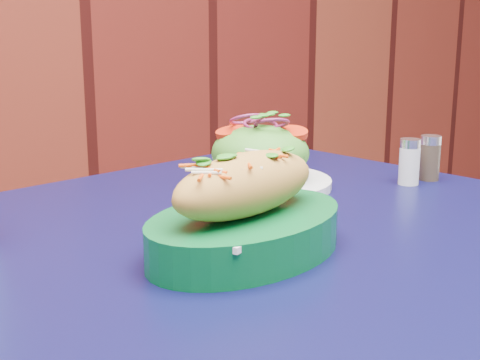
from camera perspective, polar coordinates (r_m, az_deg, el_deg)
cafe_table at (r=0.74m, az=4.01°, el=-11.48°), size 0.89×0.89×0.75m
banh_mi_basket at (r=0.65m, az=0.51°, el=-2.79°), size 0.26×0.20×0.11m
salad_plate at (r=0.91m, az=1.73°, el=1.80°), size 0.20×0.20×0.10m
salt_shaker at (r=0.96m, az=14.25°, el=1.52°), size 0.03×0.03×0.06m
pepper_shaker at (r=0.99m, az=15.90°, el=1.83°), size 0.03×0.03×0.06m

